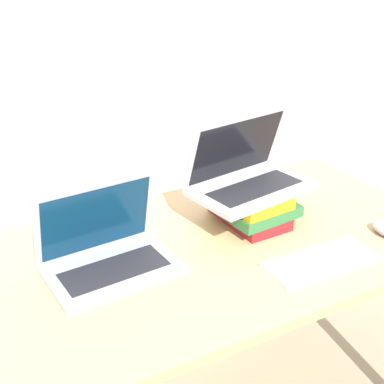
# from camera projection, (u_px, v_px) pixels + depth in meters

# --- Properties ---
(desk) EXTENTS (1.40, 0.75, 0.72)m
(desk) POSITION_uv_depth(u_px,v_px,m) (211.00, 268.00, 1.55)
(desk) COLOR tan
(desk) RESTS_ON ground_plane
(laptop_left) EXTENTS (0.35, 0.24, 0.23)m
(laptop_left) POSITION_uv_depth(u_px,v_px,m) (107.00, 252.00, 1.39)
(laptop_left) COLOR #B2B2B7
(laptop_left) RESTS_ON desk
(book_stack) EXTENTS (0.23, 0.25, 0.10)m
(book_stack) POSITION_uv_depth(u_px,v_px,m) (251.00, 207.00, 1.62)
(book_stack) COLOR maroon
(book_stack) RESTS_ON desk
(laptop_on_books) EXTENTS (0.39, 0.27, 0.22)m
(laptop_on_books) POSITION_uv_depth(u_px,v_px,m) (247.00, 175.00, 1.60)
(laptop_on_books) COLOR silver
(laptop_on_books) RESTS_ON book_stack
(wireless_keyboard) EXTENTS (0.32, 0.14, 0.01)m
(wireless_keyboard) POSITION_uv_depth(u_px,v_px,m) (321.00, 261.00, 1.43)
(wireless_keyboard) COLOR white
(wireless_keyboard) RESTS_ON desk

